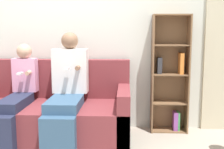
# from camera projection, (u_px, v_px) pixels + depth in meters

# --- Properties ---
(back_wall) EXTENTS (10.00, 0.06, 2.55)m
(back_wall) POSITION_uv_depth(u_px,v_px,m) (71.00, 33.00, 3.74)
(back_wall) COLOR silver
(back_wall) RESTS_ON ground_plane
(couch) EXTENTS (1.89, 0.92, 0.94)m
(couch) POSITION_uv_depth(u_px,v_px,m) (52.00, 114.00, 3.41)
(couch) COLOR maroon
(couch) RESTS_ON ground_plane
(adult_seated) EXTENTS (0.42, 0.87, 1.29)m
(adult_seated) POSITION_uv_depth(u_px,v_px,m) (67.00, 87.00, 3.26)
(adult_seated) COLOR #335170
(adult_seated) RESTS_ON ground_plane
(child_seated) EXTENTS (0.30, 0.89, 1.15)m
(child_seated) POSITION_uv_depth(u_px,v_px,m) (17.00, 94.00, 3.26)
(child_seated) COLOR #232842
(child_seated) RESTS_ON ground_plane
(bookshelf) EXTENTS (0.47, 0.24, 1.51)m
(bookshelf) POSITION_uv_depth(u_px,v_px,m) (170.00, 76.00, 3.64)
(bookshelf) COLOR brown
(bookshelf) RESTS_ON ground_plane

